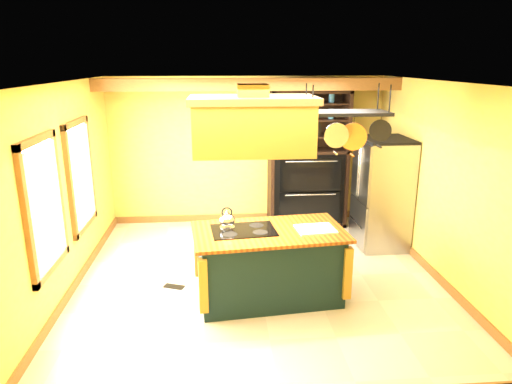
{
  "coord_description": "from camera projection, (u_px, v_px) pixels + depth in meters",
  "views": [
    {
      "loc": [
        -0.5,
        -5.82,
        2.95
      ],
      "look_at": [
        -0.01,
        0.3,
        1.19
      ],
      "focal_mm": 32.0,
      "sensor_mm": 36.0,
      "label": 1
    }
  ],
  "objects": [
    {
      "name": "floor",
      "position": [
        258.0,
        278.0,
        6.43
      ],
      "size": [
        5.0,
        5.0,
        0.0
      ],
      "primitive_type": "plane",
      "color": "beige",
      "rests_on": "ground"
    },
    {
      "name": "ceiling",
      "position": [
        259.0,
        82.0,
        5.68
      ],
      "size": [
        5.0,
        5.0,
        0.0
      ],
      "primitive_type": "plane",
      "rotation": [
        3.14,
        0.0,
        0.0
      ],
      "color": "white",
      "rests_on": "wall_back"
    },
    {
      "name": "wall_back",
      "position": [
        247.0,
        151.0,
        8.45
      ],
      "size": [
        5.0,
        0.02,
        2.7
      ],
      "primitive_type": "cube",
      "color": "#DCA950",
      "rests_on": "floor"
    },
    {
      "name": "wall_front",
      "position": [
        285.0,
        268.0,
        3.66
      ],
      "size": [
        5.0,
        0.02,
        2.7
      ],
      "primitive_type": "cube",
      "color": "#DCA950",
      "rests_on": "floor"
    },
    {
      "name": "wall_left",
      "position": [
        65.0,
        190.0,
        5.86
      ],
      "size": [
        0.02,
        5.0,
        2.7
      ],
      "primitive_type": "cube",
      "color": "#DCA950",
      "rests_on": "floor"
    },
    {
      "name": "wall_right",
      "position": [
        440.0,
        182.0,
        6.25
      ],
      "size": [
        0.02,
        5.0,
        2.7
      ],
      "primitive_type": "cube",
      "color": "#DCA950",
      "rests_on": "floor"
    },
    {
      "name": "ceiling_beam",
      "position": [
        250.0,
        84.0,
        7.34
      ],
      "size": [
        5.0,
        0.15,
        0.2
      ],
      "primitive_type": "cube",
      "color": "olive",
      "rests_on": "ceiling"
    },
    {
      "name": "window_near",
      "position": [
        45.0,
        206.0,
        5.09
      ],
      "size": [
        0.06,
        1.06,
        1.56
      ],
      "color": "olive",
      "rests_on": "wall_left"
    },
    {
      "name": "window_far",
      "position": [
        81.0,
        175.0,
        6.43
      ],
      "size": [
        0.06,
        1.06,
        1.56
      ],
      "color": "olive",
      "rests_on": "wall_left"
    },
    {
      "name": "kitchen_island",
      "position": [
        269.0,
        264.0,
        5.81
      ],
      "size": [
        1.99,
        1.24,
        1.11
      ],
      "rotation": [
        0.0,
        0.0,
        0.1
      ],
      "color": "black",
      "rests_on": "floor"
    },
    {
      "name": "range_hood",
      "position": [
        253.0,
        124.0,
        5.3
      ],
      "size": [
        1.47,
        0.83,
        0.8
      ],
      "color": "#AD722B",
      "rests_on": "ceiling"
    },
    {
      "name": "pot_rack",
      "position": [
        346.0,
        121.0,
        5.38
      ],
      "size": [
        1.04,
        0.49,
        0.8
      ],
      "color": "black",
      "rests_on": "ceiling"
    },
    {
      "name": "refrigerator",
      "position": [
        381.0,
        196.0,
        7.4
      ],
      "size": [
        0.76,
        0.89,
        1.75
      ],
      "color": "#93979B",
      "rests_on": "floor"
    },
    {
      "name": "hutch",
      "position": [
        307.0,
        175.0,
        8.39
      ],
      "size": [
        1.4,
        0.63,
        2.48
      ],
      "color": "black",
      "rests_on": "floor"
    },
    {
      "name": "floor_register",
      "position": [
        174.0,
        287.0,
        6.19
      ],
      "size": [
        0.3,
        0.21,
        0.01
      ],
      "primitive_type": "cube",
      "rotation": [
        0.0,
        0.0,
        -0.36
      ],
      "color": "black",
      "rests_on": "floor"
    }
  ]
}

